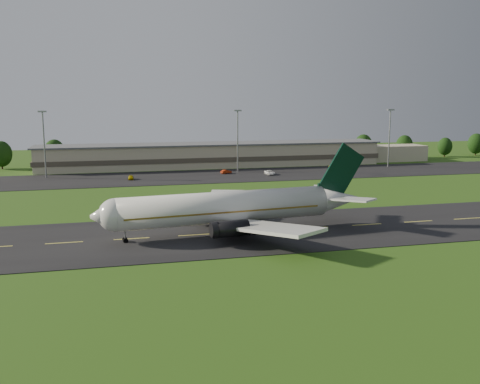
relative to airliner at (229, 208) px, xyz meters
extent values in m
plane|color=#2B4D13|center=(15.85, -0.09, -4.66)|extent=(360.00, 360.00, 0.00)
cube|color=black|center=(15.85, -0.09, -4.61)|extent=(220.00, 30.00, 0.10)
cube|color=black|center=(15.85, 71.91, -4.61)|extent=(260.00, 30.00, 0.10)
cylinder|color=silver|center=(-0.85, -0.09, 0.14)|extent=(38.38, 9.61, 5.60)
sphere|color=silver|center=(-19.74, -2.11, 0.14)|extent=(5.60, 5.60, 5.60)
cone|color=silver|center=(-21.73, -2.33, 0.14)|extent=(4.55, 5.77, 5.38)
cone|color=silver|center=(21.52, 2.30, 0.14)|extent=(9.53, 6.42, 5.49)
cube|color=brown|center=(-1.35, -0.14, -0.21)|extent=(35.40, 9.33, 0.28)
cube|color=black|center=(-20.34, -2.18, 0.69)|extent=(2.31, 3.20, 0.65)
cube|color=silver|center=(3.80, -10.66, -1.36)|extent=(15.58, 19.93, 2.20)
cube|color=silver|center=(1.46, 11.22, -1.36)|extent=(12.49, 20.21, 2.20)
cube|color=silver|center=(22.05, -2.67, 1.04)|extent=(8.08, 9.28, 0.91)
cube|color=silver|center=(20.99, 7.28, 1.04)|extent=(6.88, 9.38, 0.91)
cube|color=black|center=(20.03, 2.14, 1.94)|extent=(5.03, 1.08, 3.00)
cube|color=black|center=(22.52, 2.41, 5.64)|extent=(9.43, 1.45, 10.55)
cylinder|color=black|center=(-1.49, -8.21, -1.76)|extent=(5.86, 3.28, 2.70)
cylinder|color=black|center=(-3.19, 7.70, -1.76)|extent=(5.86, 3.28, 2.70)
cube|color=#B6AC8B|center=(15.85, 95.91, -0.66)|extent=(120.00, 15.00, 8.00)
cube|color=#4C4438|center=(15.85, 95.91, -1.46)|extent=(121.00, 15.40, 1.60)
cube|color=#595B60|center=(15.85, 95.91, 3.49)|extent=(122.00, 16.00, 0.50)
cube|color=#B6AC8B|center=(85.85, 97.91, -1.66)|extent=(28.00, 11.00, 6.00)
cylinder|color=gray|center=(-39.15, 79.91, 5.34)|extent=(0.44, 0.44, 20.00)
cube|color=gray|center=(-39.15, 79.91, 15.44)|extent=(2.40, 1.20, 0.50)
cylinder|color=gray|center=(20.85, 79.91, 5.34)|extent=(0.44, 0.44, 20.00)
cube|color=gray|center=(20.85, 79.91, 15.44)|extent=(2.40, 1.20, 0.50)
cylinder|color=gray|center=(75.85, 79.91, 5.34)|extent=(0.44, 0.44, 20.00)
cube|color=gray|center=(75.85, 79.91, 15.44)|extent=(2.40, 1.20, 0.50)
cylinder|color=black|center=(-56.17, 106.22, -3.14)|extent=(0.56, 0.56, 3.05)
ellipsoid|color=black|center=(-56.17, 106.22, 0.59)|extent=(7.11, 7.11, 8.89)
cylinder|color=black|center=(-38.87, 106.99, -3.11)|extent=(0.56, 0.56, 3.11)
ellipsoid|color=black|center=(-38.87, 106.99, 0.69)|extent=(7.26, 7.26, 9.07)
cylinder|color=black|center=(-18.32, 106.48, -3.47)|extent=(0.56, 0.56, 2.38)
ellipsoid|color=black|center=(-18.32, 106.48, -0.56)|extent=(5.55, 5.55, 6.94)
cylinder|color=black|center=(63.84, 106.86, -3.37)|extent=(0.56, 0.56, 2.58)
ellipsoid|color=black|center=(63.84, 106.86, -0.22)|extent=(6.02, 6.02, 7.53)
cylinder|color=black|center=(79.81, 107.23, -3.11)|extent=(0.56, 0.56, 3.09)
ellipsoid|color=black|center=(79.81, 107.23, 0.67)|extent=(7.22, 7.22, 9.02)
cylinder|color=black|center=(98.04, 106.75, -3.20)|extent=(0.56, 0.56, 2.92)
ellipsoid|color=black|center=(98.04, 106.75, 0.36)|extent=(6.80, 6.80, 8.50)
cylinder|color=black|center=(116.33, 105.62, -3.40)|extent=(0.56, 0.56, 2.53)
ellipsoid|color=black|center=(116.33, 105.62, -0.31)|extent=(5.89, 5.89, 7.37)
cylinder|color=black|center=(132.36, 106.98, -3.18)|extent=(0.56, 0.56, 2.97)
ellipsoid|color=black|center=(132.36, 106.98, 0.45)|extent=(6.92, 6.92, 8.66)
imported|color=#C6B00B|center=(-14.27, 70.07, -3.90)|extent=(1.82, 3.97, 1.32)
imported|color=#A3280A|center=(16.13, 76.17, -3.94)|extent=(3.94, 2.81, 1.23)
imported|color=white|center=(29.03, 70.34, -3.87)|extent=(2.55, 5.08, 1.38)
imported|color=orange|center=(54.38, 76.92, -3.93)|extent=(4.46, 4.20, 1.27)
camera|label=1|loc=(-20.31, -90.55, 18.85)|focal=40.00mm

